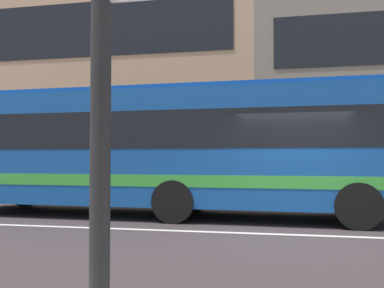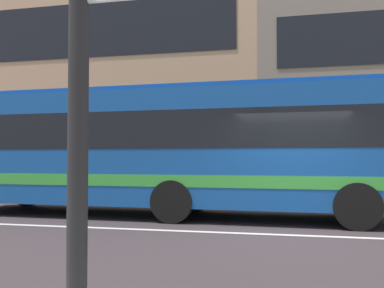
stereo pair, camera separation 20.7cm
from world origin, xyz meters
name	(u,v)px [view 1 (the left image)]	position (x,y,z in m)	size (l,w,h in m)	color
ground_plane	(296,235)	(0.00, 0.00, 0.00)	(160.00, 160.00, 0.00)	#3A3034
lane_centre_line	(296,235)	(0.00, 0.00, 0.00)	(60.00, 0.16, 0.01)	silver
hedge_row_far	(265,193)	(-0.78, 5.66, 0.36)	(16.30, 1.10, 0.73)	#2A5E1F
apartment_block_left	(75,75)	(-12.71, 15.68, 6.65)	(22.64, 10.81, 13.30)	tan
transit_bus	(159,147)	(-3.41, 2.19, 1.81)	(11.61, 2.91, 3.29)	#144A99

